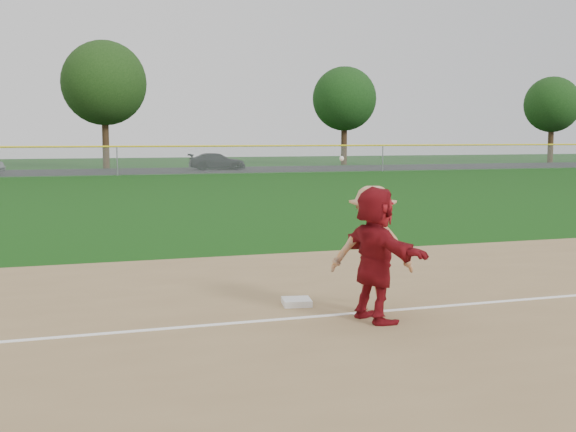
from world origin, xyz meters
name	(u,v)px	position (x,y,z in m)	size (l,w,h in m)	color
ground	(316,305)	(0.00, 0.00, 0.00)	(160.00, 160.00, 0.00)	#0F3D0B
foul_line	(334,315)	(0.00, -0.80, 0.03)	(60.00, 0.10, 0.01)	white
parking_asphalt	(111,171)	(0.00, 46.00, 0.01)	(120.00, 10.00, 0.01)	black
first_base	(297,302)	(-0.33, 0.01, 0.07)	(0.45, 0.45, 0.10)	white
base_runner	(376,254)	(0.46, -1.27, 1.02)	(1.85, 0.59, 2.00)	maroon
car_right	(217,161)	(8.34, 46.24, 0.67)	(1.86, 4.58, 1.33)	black
first_base_play	(372,249)	(0.63, -0.78, 1.00)	(1.44, 1.15, 2.40)	#A0A0A2
outfield_fence	(117,147)	(0.00, 40.00, 1.96)	(110.00, 0.12, 110.00)	#999EA0
tree_2	(104,83)	(0.00, 51.50, 7.06)	(7.00, 7.00, 10.58)	#332312
tree_3	(344,99)	(22.00, 52.80, 6.16)	(6.00, 6.00, 9.19)	#332012
tree_4	(552,105)	(44.00, 51.20, 5.85)	(5.60, 5.60, 8.67)	#342413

